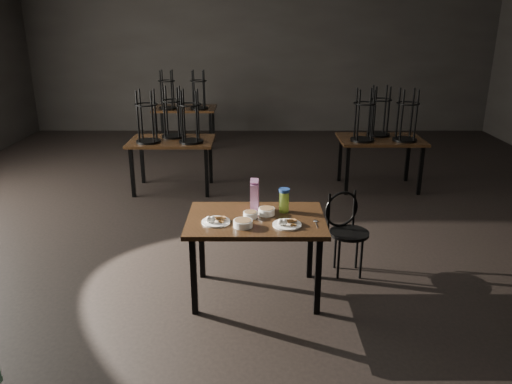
{
  "coord_description": "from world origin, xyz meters",
  "views": [
    {
      "loc": [
        -0.1,
        -5.07,
        2.39
      ],
      "look_at": [
        -0.1,
        -0.64,
        0.85
      ],
      "focal_mm": 35.0,
      "sensor_mm": 36.0,
      "label": 1
    }
  ],
  "objects_px": {
    "main_table": "(256,226)",
    "bentwood_chair": "(346,226)",
    "juice_carton": "(255,195)",
    "water_bottle": "(284,200)"
  },
  "relations": [
    {
      "from": "juice_carton",
      "to": "water_bottle",
      "type": "relative_size",
      "value": 1.34
    },
    {
      "from": "main_table",
      "to": "bentwood_chair",
      "type": "xyz_separation_m",
      "value": [
        0.88,
        0.45,
        -0.19
      ]
    },
    {
      "from": "bentwood_chair",
      "to": "water_bottle",
      "type": "bearing_deg",
      "value": -176.43
    },
    {
      "from": "main_table",
      "to": "bentwood_chair",
      "type": "bearing_deg",
      "value": 27.29
    },
    {
      "from": "main_table",
      "to": "water_bottle",
      "type": "relative_size",
      "value": 5.53
    },
    {
      "from": "main_table",
      "to": "bentwood_chair",
      "type": "height_order",
      "value": "bentwood_chair"
    },
    {
      "from": "water_bottle",
      "to": "main_table",
      "type": "bearing_deg",
      "value": -149.02
    },
    {
      "from": "main_table",
      "to": "water_bottle",
      "type": "height_order",
      "value": "water_bottle"
    },
    {
      "from": "juice_carton",
      "to": "main_table",
      "type": "bearing_deg",
      "value": -86.94
    },
    {
      "from": "juice_carton",
      "to": "bentwood_chair",
      "type": "xyz_separation_m",
      "value": [
        0.89,
        0.23,
        -0.41
      ]
    }
  ]
}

